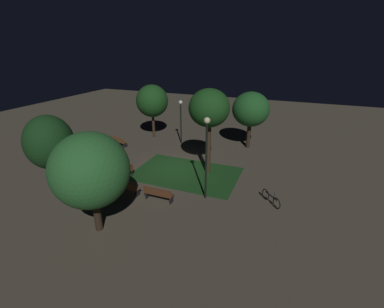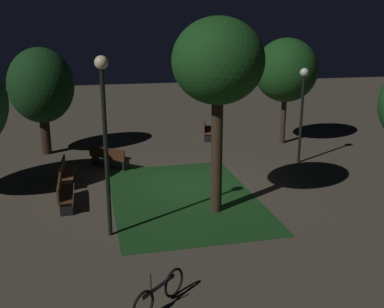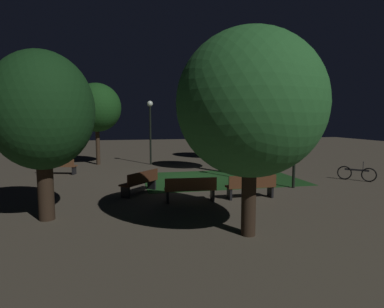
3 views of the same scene
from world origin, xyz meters
name	(u,v)px [view 3 (image 3 of 3)]	position (x,y,z in m)	size (l,w,h in m)	color
ground_plane	(194,178)	(0.00, 0.00, 0.00)	(60.00, 60.00, 0.00)	#4C4438
grass_lawn	(221,179)	(1.22, -0.43, 0.01)	(7.38, 4.84, 0.01)	#194219
bench_front_right	(190,189)	(-1.13, -4.38, 0.48)	(1.83, 0.59, 0.88)	brown
bench_lawn_edge	(251,186)	(1.13, -4.38, 0.48)	(1.80, 0.48, 0.88)	#512D19
bench_back_row	(141,181)	(-2.76, -2.73, 0.48)	(1.56, 1.66, 0.88)	#422314
bench_corner	(58,165)	(-6.71, 2.51, 0.48)	(1.86, 0.97, 0.88)	brown
tree_back_left	(42,112)	(-5.59, -5.41, 3.10)	(2.87, 2.87, 4.79)	#2D2116
tree_right_canopy	(234,111)	(4.32, 6.46, 3.45)	(3.15, 3.15, 4.95)	#2D2116
tree_left_canopy	(97,108)	(-4.94, 5.94, 3.59)	(3.02, 3.02, 5.13)	#38281C
tree_near_wall	(243,84)	(2.59, 0.33, 4.63)	(2.74, 2.74, 5.98)	#38281C
tree_back_right	(251,104)	(-0.38, -7.80, 3.25)	(3.59, 3.59, 5.05)	#2D2116
lamp_post_plaza_east	(296,108)	(3.59, -3.05, 3.34)	(0.36, 0.36, 4.98)	black
lamp_post_near_wall	(150,121)	(-1.67, 5.25, 2.78)	(0.36, 0.36, 4.02)	black
bicycle	(357,173)	(7.31, -2.25, 0.34)	(1.20, 1.28, 0.93)	black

